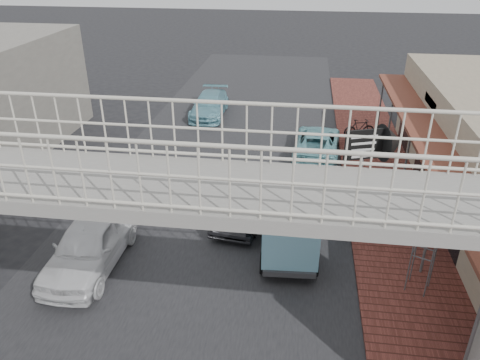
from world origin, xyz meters
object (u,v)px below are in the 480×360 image
(angkot_curb, at_px, (317,142))
(angkot_van, at_px, (290,219))
(street_clock, at_px, (432,215))
(arrow_sign, at_px, (389,144))
(motorcycle_far, at_px, (359,128))
(white_hatchback, at_px, (90,243))
(dark_sedan, at_px, (245,199))
(motorcycle_near, at_px, (365,225))
(angkot_far, at_px, (209,105))

(angkot_curb, height_order, angkot_van, angkot_van)
(angkot_curb, distance_m, street_clock, 9.90)
(street_clock, distance_m, arrow_sign, 3.84)
(arrow_sign, bearing_deg, motorcycle_far, 70.72)
(white_hatchback, height_order, angkot_curb, white_hatchback)
(motorcycle_far, bearing_deg, arrow_sign, 164.33)
(street_clock, bearing_deg, white_hatchback, -155.05)
(dark_sedan, bearing_deg, white_hatchback, -133.59)
(angkot_van, bearing_deg, arrow_sign, 33.20)
(motorcycle_near, bearing_deg, motorcycle_far, -19.99)
(angkot_curb, height_order, arrow_sign, arrow_sign)
(angkot_far, distance_m, angkot_van, 13.36)
(angkot_van, xyz_separation_m, arrow_sign, (3.06, 2.27, 1.76))
(street_clock, bearing_deg, arrow_sign, 123.95)
(arrow_sign, bearing_deg, white_hatchback, -176.18)
(angkot_curb, distance_m, angkot_far, 7.49)
(white_hatchback, height_order, angkot_van, angkot_van)
(motorcycle_near, xyz_separation_m, arrow_sign, (0.63, 1.35, 2.34))
(motorcycle_near, height_order, street_clock, street_clock)
(white_hatchback, bearing_deg, angkot_curb, 54.33)
(angkot_curb, xyz_separation_m, angkot_van, (-0.96, -7.83, 0.56))
(angkot_far, distance_m, motorcycle_near, 13.65)
(street_clock, height_order, arrow_sign, arrow_sign)
(motorcycle_far, xyz_separation_m, street_clock, (0.64, -11.40, 1.93))
(angkot_curb, distance_m, angkot_van, 7.91)
(angkot_curb, relative_size, angkot_van, 1.12)
(angkot_curb, xyz_separation_m, motorcycle_far, (2.08, 2.08, -0.02))
(white_hatchback, distance_m, angkot_curb, 11.60)
(angkot_curb, height_order, angkot_far, angkot_far)
(motorcycle_near, height_order, motorcycle_far, motorcycle_near)
(dark_sedan, height_order, angkot_curb, dark_sedan)
(dark_sedan, distance_m, angkot_van, 2.52)
(motorcycle_far, height_order, street_clock, street_clock)
(street_clock, bearing_deg, dark_sedan, 172.12)
(angkot_curb, height_order, motorcycle_far, angkot_curb)
(angkot_van, relative_size, motorcycle_near, 2.12)
(white_hatchback, distance_m, motorcycle_near, 8.66)
(angkot_far, xyz_separation_m, motorcycle_far, (8.03, -2.48, -0.06))
(angkot_van, xyz_separation_m, motorcycle_near, (2.43, 0.92, -0.58))
(motorcycle_far, xyz_separation_m, arrow_sign, (0.02, -7.63, 2.34))
(angkot_van, distance_m, motorcycle_near, 2.66)
(dark_sedan, height_order, motorcycle_far, dark_sedan)
(white_hatchback, relative_size, motorcycle_far, 2.82)
(white_hatchback, xyz_separation_m, angkot_far, (0.87, 13.93, -0.12))
(motorcycle_near, bearing_deg, dark_sedan, 60.67)
(dark_sedan, relative_size, angkot_curb, 0.97)
(white_hatchback, xyz_separation_m, angkot_curb, (6.83, 9.38, -0.16))
(motorcycle_far, bearing_deg, angkot_far, 57.08)
(motorcycle_far, relative_size, street_clock, 0.54)
(dark_sedan, relative_size, angkot_van, 1.09)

